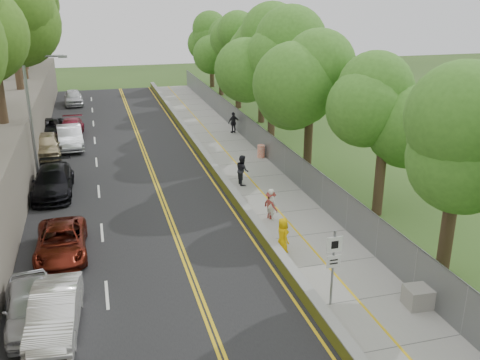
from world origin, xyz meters
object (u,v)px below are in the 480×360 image
(car_0, at_px, (30,306))
(car_1, at_px, (55,312))
(car_2, at_px, (61,242))
(painter_0, at_px, (283,235))
(streetlight, at_px, (34,112))
(construction_barrel, at_px, (261,151))
(person_far, at_px, (234,123))
(concrete_block, at_px, (421,296))
(signpost, at_px, (333,260))

(car_0, bearing_deg, car_1, -42.53)
(car_2, bearing_deg, painter_0, -13.68)
(streetlight, relative_size, construction_barrel, 8.86)
(car_0, distance_m, person_far, 28.37)
(concrete_block, height_order, person_far, person_far)
(signpost, relative_size, car_1, 0.69)
(streetlight, relative_size, car_2, 1.67)
(streetlight, distance_m, painter_0, 17.12)
(person_far, bearing_deg, signpost, 66.60)
(streetlight, height_order, concrete_block, streetlight)
(signpost, distance_m, construction_barrel, 19.35)
(streetlight, height_order, car_0, streetlight)
(concrete_block, bearing_deg, painter_0, 122.26)
(streetlight, height_order, painter_0, streetlight)
(construction_barrel, distance_m, concrete_block, 20.00)
(signpost, bearing_deg, car_1, 173.82)
(concrete_block, bearing_deg, construction_barrel, 90.00)
(car_0, bearing_deg, car_2, 74.72)
(construction_barrel, bearing_deg, car_2, -137.96)
(streetlight, distance_m, construction_barrel, 15.46)
(car_1, bearing_deg, car_0, 147.33)
(streetlight, distance_m, car_1, 16.45)
(streetlight, bearing_deg, car_2, -81.67)
(streetlight, bearing_deg, painter_0, -47.82)
(car_2, height_order, person_far, person_far)
(signpost, bearing_deg, construction_barrel, 80.30)
(construction_barrel, height_order, painter_0, painter_0)
(streetlight, height_order, car_2, streetlight)
(car_1, height_order, car_2, car_1)
(car_1, xyz_separation_m, person_far, (13.20, 25.29, 0.15))
(car_1, distance_m, car_2, 5.94)
(concrete_block, distance_m, car_1, 13.46)
(construction_barrel, distance_m, car_1, 22.32)
(construction_barrel, bearing_deg, car_1, -126.57)
(concrete_block, relative_size, car_0, 0.27)
(signpost, relative_size, concrete_block, 2.63)
(signpost, xyz_separation_m, construction_barrel, (3.25, 19.02, -1.46))
(construction_barrel, xyz_separation_m, person_far, (-0.10, 7.36, 0.43))
(painter_0, bearing_deg, car_0, 97.51)
(car_1, relative_size, person_far, 2.56)
(construction_barrel, xyz_separation_m, car_1, (-13.30, -17.93, 0.28))
(signpost, bearing_deg, painter_0, 93.70)
(construction_barrel, relative_size, concrete_block, 0.77)
(construction_barrel, relative_size, painter_0, 0.54)
(streetlight, xyz_separation_m, car_1, (1.46, -15.93, -3.85))
(person_far, bearing_deg, car_0, 43.63)
(car_1, xyz_separation_m, car_2, (0.00, 5.94, -0.08))
(concrete_block, xyz_separation_m, car_1, (-13.30, 2.07, 0.34))
(streetlight, distance_m, car_2, 10.84)
(streetlight, bearing_deg, car_1, -84.75)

